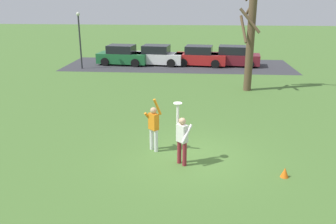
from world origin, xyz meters
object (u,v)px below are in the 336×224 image
person_defender (154,125)px  parked_car_red (200,57)px  lamppost_by_lot (80,35)px  person_catcher (182,137)px  bare_tree_tall (251,35)px  parked_car_green (123,56)px  parked_car_white (157,56)px  frisbee_disc (178,103)px  field_cone_orange (285,172)px  parked_car_maroon (233,57)px

person_defender → parked_car_red: person_defender is taller
lamppost_by_lot → person_catcher: bearing=-62.0°
bare_tree_tall → parked_car_green: bearing=139.7°
parked_car_white → parked_car_red: size_ratio=1.00×
frisbee_disc → field_cone_orange: (3.40, -0.79, -1.93)m
frisbee_disc → parked_car_green: frisbee_disc is taller
person_catcher → parked_car_green: (-5.66, 17.97, -0.25)m
person_catcher → field_cone_orange: bearing=-146.5°
frisbee_disc → bare_tree_tall: bare_tree_tall is taller
person_catcher → parked_car_white: size_ratio=0.49×
parked_car_red → lamppost_by_lot: lamppost_by_lot is taller
parked_car_white → parked_car_red: 3.48m
frisbee_disc → parked_car_green: bearing=107.2°
parked_car_red → field_cone_orange: size_ratio=13.39×
parked_car_white → bare_tree_tall: (6.28, -7.88, 2.56)m
parked_car_white → lamppost_by_lot: lamppost_by_lot is taller
person_catcher → parked_car_maroon: size_ratio=0.49×
frisbee_disc → bare_tree_tall: 10.77m
bare_tree_tall → parked_car_maroon: bearing=90.8°
person_defender → parked_car_white: size_ratio=0.48×
parked_car_white → parked_car_maroon: 6.16m
frisbee_disc → parked_car_red: size_ratio=0.07×
parked_car_white → lamppost_by_lot: bearing=-152.7°
lamppost_by_lot → field_cone_orange: lamppost_by_lot is taller
parked_car_maroon → field_cone_orange: size_ratio=13.39×
parked_car_white → person_catcher: bearing=-74.4°
person_defender → parked_car_maroon: size_ratio=0.48×
parked_car_maroon → bare_tree_tall: (0.12, -7.92, 2.56)m
parked_car_maroon → bare_tree_tall: size_ratio=0.62×
parked_car_white → field_cone_orange: size_ratio=13.39×
parked_car_maroon → parked_car_green: bearing=-172.1°
parked_car_red → parked_car_maroon: size_ratio=1.00×
bare_tree_tall → person_defender: bearing=-116.3°
parked_car_red → field_cone_orange: 18.84m
bare_tree_tall → lamppost_by_lot: bare_tree_tall is taller
parked_car_white → parked_car_green: bearing=-170.6°
person_catcher → parked_car_red: person_catcher is taller
parked_car_maroon → lamppost_by_lot: bearing=-162.8°
frisbee_disc → parked_car_maroon: 18.38m
person_catcher → field_cone_orange: 3.40m
parked_car_red → bare_tree_tall: (2.79, -7.80, 2.56)m
parked_car_green → parked_car_white: 2.86m
parked_car_green → bare_tree_tall: size_ratio=0.62×
lamppost_by_lot → field_cone_orange: (11.74, -16.60, -2.43)m
person_defender → field_cone_orange: 4.70m
person_defender → field_cone_orange: size_ratio=6.39×
frisbee_disc → lamppost_by_lot: lamppost_by_lot is taller
frisbee_disc → parked_car_maroon: frisbee_disc is taller
parked_car_red → frisbee_disc: bearing=-85.9°
parked_car_maroon → lamppost_by_lot: size_ratio=1.01×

